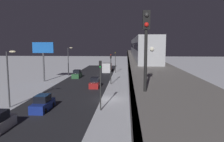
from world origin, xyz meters
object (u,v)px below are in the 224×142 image
(subway_train, at_px, (141,47))
(sedan_green, at_px, (77,74))
(traffic_light_mid, at_px, (111,65))
(traffic_light_far, at_px, (115,59))
(commercial_billboard, at_px, (43,51))
(sedan_red, at_px, (95,83))
(sedan_blue, at_px, (43,104))
(traffic_light_near, at_px, (100,78))
(rail_signal, at_px, (146,37))
(box_truck, at_px, (107,67))

(subway_train, bearing_deg, sedan_green, -38.91)
(sedan_green, bearing_deg, traffic_light_mid, 137.27)
(sedan_green, distance_m, traffic_light_far, 13.98)
(traffic_light_mid, xyz_separation_m, commercial_billboard, (15.47, -2.45, 2.63))
(commercial_billboard, bearing_deg, traffic_light_mid, 170.99)
(traffic_light_far, bearing_deg, sedan_red, 82.47)
(subway_train, height_order, sedan_blue, subway_train)
(traffic_light_near, bearing_deg, rail_signal, 104.71)
(subway_train, bearing_deg, box_truck, -70.85)
(sedan_blue, height_order, traffic_light_near, traffic_light_near)
(sedan_red, bearing_deg, traffic_light_mid, 50.27)
(box_truck, xyz_separation_m, traffic_light_mid, (-2.70, 21.20, 2.85))
(sedan_green, height_order, traffic_light_far, traffic_light_far)
(subway_train, relative_size, sedan_green, 8.65)
(subway_train, bearing_deg, rail_signal, 86.78)
(sedan_blue, bearing_deg, rail_signal, 126.54)
(traffic_light_mid, distance_m, traffic_light_far, 18.46)
(rail_signal, height_order, box_truck, rail_signal)
(traffic_light_mid, bearing_deg, sedan_blue, 68.18)
(traffic_light_near, height_order, commercial_billboard, commercial_billboard)
(sedan_red, distance_m, traffic_light_mid, 5.67)
(sedan_red, height_order, box_truck, box_truck)
(subway_train, xyz_separation_m, traffic_light_mid, (5.96, -3.73, -3.68))
(subway_train, distance_m, traffic_light_mid, 7.94)
(sedan_green, bearing_deg, traffic_light_near, 108.98)
(rail_signal, relative_size, traffic_light_near, 0.62)
(sedan_red, height_order, commercial_billboard, commercial_billboard)
(sedan_blue, height_order, traffic_light_mid, traffic_light_mid)
(box_truck, height_order, traffic_light_near, traffic_light_near)
(sedan_blue, xyz_separation_m, commercial_billboard, (7.97, -21.19, 6.04))
(traffic_light_mid, distance_m, commercial_billboard, 15.88)
(rail_signal, bearing_deg, traffic_light_far, -85.44)
(subway_train, distance_m, traffic_light_far, 23.27)
(subway_train, relative_size, rail_signal, 9.22)
(sedan_red, distance_m, box_truck, 24.70)
(sedan_red, bearing_deg, sedan_green, 117.92)
(subway_train, xyz_separation_m, sedan_red, (8.86, -0.24, -7.07))
(box_truck, bearing_deg, subway_train, 109.15)
(sedan_green, xyz_separation_m, traffic_light_mid, (-9.30, 8.59, 3.40))
(traffic_light_far, bearing_deg, sedan_green, 46.70)
(commercial_billboard, bearing_deg, traffic_light_near, 126.50)
(traffic_light_mid, relative_size, commercial_billboard, 0.72)
(rail_signal, distance_m, traffic_light_mid, 35.12)
(sedan_green, relative_size, commercial_billboard, 0.48)
(traffic_light_mid, bearing_deg, subway_train, 147.96)
(rail_signal, xyz_separation_m, traffic_light_mid, (4.23, -34.56, -4.62))
(sedan_blue, distance_m, traffic_light_far, 38.09)
(traffic_light_near, bearing_deg, sedan_green, -71.02)
(traffic_light_mid, bearing_deg, sedan_red, 50.27)
(rail_signal, distance_m, traffic_light_near, 17.27)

